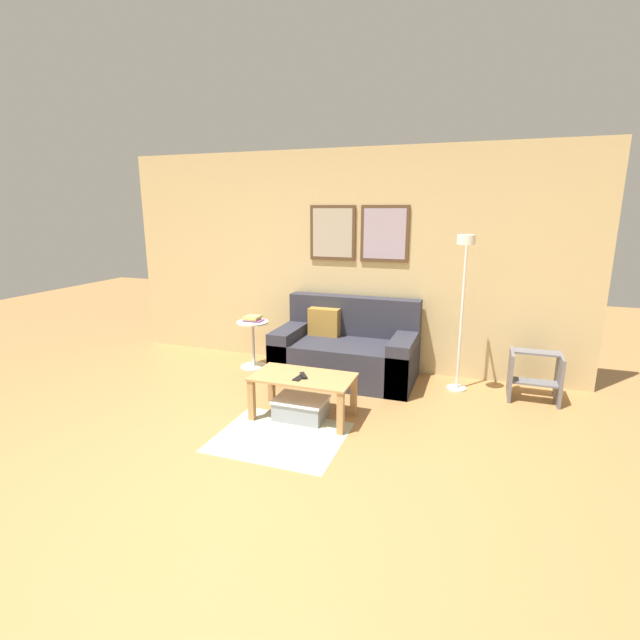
{
  "coord_description": "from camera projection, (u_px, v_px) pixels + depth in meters",
  "views": [
    {
      "loc": [
        1.59,
        -2.36,
        1.88
      ],
      "look_at": [
        0.17,
        1.68,
        0.85
      ],
      "focal_mm": 26.0,
      "sensor_mm": 36.0,
      "label": 1
    }
  ],
  "objects": [
    {
      "name": "ground_plane",
      "position": [
        213.0,
        496.0,
        3.12
      ],
      "size": [
        16.0,
        16.0,
        0.0
      ],
      "primitive_type": "plane",
      "color": "#A87542"
    },
    {
      "name": "wall_back",
      "position": [
        342.0,
        260.0,
        5.5
      ],
      "size": [
        5.6,
        0.09,
        2.55
      ],
      "color": "tan",
      "rests_on": "ground_plane"
    },
    {
      "name": "area_rug",
      "position": [
        280.0,
        437.0,
        3.92
      ],
      "size": [
        1.06,
        0.91,
        0.01
      ],
      "primitive_type": "cube",
      "color": "#B2B79E",
      "rests_on": "ground_plane"
    },
    {
      "name": "couch",
      "position": [
        346.0,
        352.0,
        5.25
      ],
      "size": [
        1.55,
        0.87,
        0.89
      ],
      "color": "#2D2D38",
      "rests_on": "ground_plane"
    },
    {
      "name": "coffee_table",
      "position": [
        303.0,
        384.0,
        4.22
      ],
      "size": [
        0.92,
        0.5,
        0.4
      ],
      "color": "#AD7F4C",
      "rests_on": "ground_plane"
    },
    {
      "name": "storage_bin",
      "position": [
        301.0,
        408.0,
        4.25
      ],
      "size": [
        0.48,
        0.35,
        0.19
      ],
      "color": "gray",
      "rests_on": "ground_plane"
    },
    {
      "name": "floor_lamp",
      "position": [
        463.0,
        287.0,
        4.56
      ],
      "size": [
        0.2,
        0.45,
        1.64
      ],
      "color": "white",
      "rests_on": "ground_plane"
    },
    {
      "name": "side_table",
      "position": [
        253.0,
        340.0,
        5.57
      ],
      "size": [
        0.38,
        0.38,
        0.57
      ],
      "color": "silver",
      "rests_on": "ground_plane"
    },
    {
      "name": "book_stack",
      "position": [
        253.0,
        319.0,
        5.53
      ],
      "size": [
        0.23,
        0.17,
        0.06
      ],
      "color": "#8C4C93",
      "rests_on": "side_table"
    },
    {
      "name": "remote_control",
      "position": [
        303.0,
        376.0,
        4.18
      ],
      "size": [
        0.12,
        0.15,
        0.02
      ],
      "primitive_type": "cube",
      "rotation": [
        0.0,
        0.0,
        0.59
      ],
      "color": "black",
      "rests_on": "coffee_table"
    },
    {
      "name": "cell_phone",
      "position": [
        299.0,
        378.0,
        4.13
      ],
      "size": [
        0.08,
        0.15,
        0.01
      ],
      "primitive_type": "cube",
      "rotation": [
        0.0,
        0.0,
        -0.1
      ],
      "color": "black",
      "rests_on": "coffee_table"
    },
    {
      "name": "step_stool",
      "position": [
        534.0,
        375.0,
        4.64
      ],
      "size": [
        0.48,
        0.39,
        0.49
      ],
      "color": "slate",
      "rests_on": "ground_plane"
    }
  ]
}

